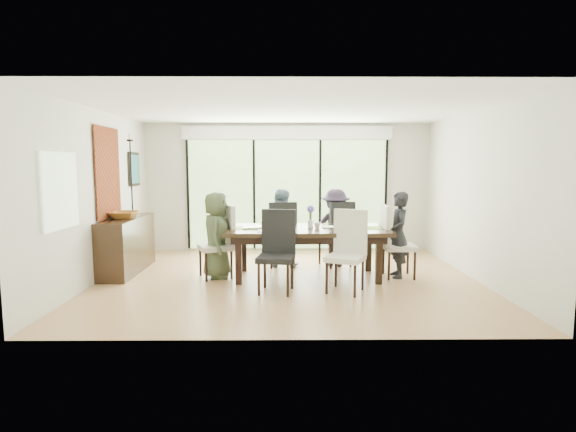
{
  "coord_description": "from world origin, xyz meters",
  "views": [
    {
      "loc": [
        -0.06,
        -7.05,
        1.84
      ],
      "look_at": [
        0.0,
        0.25,
        1.0
      ],
      "focal_mm": 28.0,
      "sensor_mm": 36.0,
      "label": 1
    }
  ],
  "objects_px": {
    "chair_far_right": "(335,233)",
    "laptop": "(255,228)",
    "person_right_end": "(398,235)",
    "cup_b": "(317,226)",
    "chair_left_end": "(215,241)",
    "person_left_end": "(216,235)",
    "cup_a": "(265,224)",
    "cup_c": "(356,224)",
    "chair_near_left": "(276,252)",
    "table_top": "(308,230)",
    "person_far_left": "(280,228)",
    "bowl": "(124,215)",
    "person_far_right": "(335,228)",
    "chair_right_end": "(399,241)",
    "vase": "(310,224)",
    "sideboard": "(127,245)",
    "chair_far_left": "(280,233)",
    "chair_near_right": "(345,251)"
  },
  "relations": [
    {
      "from": "person_right_end",
      "to": "chair_left_end",
      "type": "bearing_deg",
      "value": -89.38
    },
    {
      "from": "chair_near_left",
      "to": "laptop",
      "type": "relative_size",
      "value": 3.33
    },
    {
      "from": "table_top",
      "to": "chair_right_end",
      "type": "bearing_deg",
      "value": 0.0
    },
    {
      "from": "chair_left_end",
      "to": "chair_near_right",
      "type": "height_order",
      "value": "same"
    },
    {
      "from": "chair_left_end",
      "to": "cup_a",
      "type": "relative_size",
      "value": 8.87
    },
    {
      "from": "table_top",
      "to": "chair_near_left",
      "type": "relative_size",
      "value": 2.18
    },
    {
      "from": "chair_far_right",
      "to": "laptop",
      "type": "xyz_separation_m",
      "value": [
        -1.4,
        -0.95,
        0.23
      ]
    },
    {
      "from": "cup_a",
      "to": "cup_c",
      "type": "relative_size",
      "value": 1.0
    },
    {
      "from": "person_far_left",
      "to": "bowl",
      "type": "height_order",
      "value": "person_far_left"
    },
    {
      "from": "chair_near_left",
      "to": "person_left_end",
      "type": "xyz_separation_m",
      "value": [
        -0.98,
        0.87,
        0.1
      ]
    },
    {
      "from": "person_left_end",
      "to": "person_far_left",
      "type": "xyz_separation_m",
      "value": [
        1.03,
        0.83,
        0.0
      ]
    },
    {
      "from": "cup_b",
      "to": "table_top",
      "type": "bearing_deg",
      "value": 146.31
    },
    {
      "from": "chair_right_end",
      "to": "sideboard",
      "type": "xyz_separation_m",
      "value": [
        -4.58,
        0.4,
        -0.13
      ]
    },
    {
      "from": "chair_far_left",
      "to": "sideboard",
      "type": "bearing_deg",
      "value": -2.02
    },
    {
      "from": "laptop",
      "to": "cup_c",
      "type": "distance_m",
      "value": 1.66
    },
    {
      "from": "laptop",
      "to": "cup_a",
      "type": "bearing_deg",
      "value": 41.4
    },
    {
      "from": "chair_near_right",
      "to": "chair_far_right",
      "type": "bearing_deg",
      "value": 113.31
    },
    {
      "from": "person_far_right",
      "to": "laptop",
      "type": "xyz_separation_m",
      "value": [
        -1.4,
        -0.93,
        0.13
      ]
    },
    {
      "from": "person_far_right",
      "to": "chair_far_right",
      "type": "bearing_deg",
      "value": -80.31
    },
    {
      "from": "chair_far_left",
      "to": "cup_c",
      "type": "distance_m",
      "value": 1.48
    },
    {
      "from": "cup_a",
      "to": "cup_b",
      "type": "bearing_deg",
      "value": -16.39
    },
    {
      "from": "cup_c",
      "to": "bowl",
      "type": "relative_size",
      "value": 0.27
    },
    {
      "from": "chair_right_end",
      "to": "person_far_left",
      "type": "xyz_separation_m",
      "value": [
        -1.95,
        0.83,
        0.1
      ]
    },
    {
      "from": "laptop",
      "to": "cup_c",
      "type": "height_order",
      "value": "cup_c"
    },
    {
      "from": "chair_left_end",
      "to": "cup_b",
      "type": "xyz_separation_m",
      "value": [
        1.65,
        -0.1,
        0.27
      ]
    },
    {
      "from": "chair_far_right",
      "to": "laptop",
      "type": "height_order",
      "value": "chair_far_right"
    },
    {
      "from": "person_right_end",
      "to": "vase",
      "type": "relative_size",
      "value": 10.75
    },
    {
      "from": "person_right_end",
      "to": "cup_b",
      "type": "bearing_deg",
      "value": -85.08
    },
    {
      "from": "table_top",
      "to": "cup_b",
      "type": "bearing_deg",
      "value": -33.69
    },
    {
      "from": "person_far_left",
      "to": "vase",
      "type": "relative_size",
      "value": 10.75
    },
    {
      "from": "laptop",
      "to": "sideboard",
      "type": "xyz_separation_m",
      "value": [
        -2.23,
        0.5,
        -0.36
      ]
    },
    {
      "from": "person_left_end",
      "to": "chair_near_left",
      "type": "bearing_deg",
      "value": -134.29
    },
    {
      "from": "chair_left_end",
      "to": "person_left_end",
      "type": "bearing_deg",
      "value": 66.9
    },
    {
      "from": "table_top",
      "to": "laptop",
      "type": "height_order",
      "value": "laptop"
    },
    {
      "from": "table_top",
      "to": "person_far_left",
      "type": "bearing_deg",
      "value": 118.47
    },
    {
      "from": "table_top",
      "to": "sideboard",
      "type": "xyz_separation_m",
      "value": [
        -3.08,
        0.4,
        -0.31
      ]
    },
    {
      "from": "person_far_left",
      "to": "chair_right_end",
      "type": "bearing_deg",
      "value": 167.88
    },
    {
      "from": "person_right_end",
      "to": "cup_b",
      "type": "height_order",
      "value": "person_right_end"
    },
    {
      "from": "laptop",
      "to": "cup_b",
      "type": "xyz_separation_m",
      "value": [
        1.0,
        0.0,
        0.04
      ]
    },
    {
      "from": "chair_near_left",
      "to": "bowl",
      "type": "bearing_deg",
      "value": 164.97
    },
    {
      "from": "person_far_left",
      "to": "cup_b",
      "type": "relative_size",
      "value": 12.9
    },
    {
      "from": "chair_near_right",
      "to": "sideboard",
      "type": "relative_size",
      "value": 0.72
    },
    {
      "from": "table_top",
      "to": "person_right_end",
      "type": "xyz_separation_m",
      "value": [
        1.48,
        0.0,
        -0.08
      ]
    },
    {
      "from": "cup_a",
      "to": "chair_right_end",
      "type": "bearing_deg",
      "value": -3.9
    },
    {
      "from": "chair_left_end",
      "to": "chair_near_left",
      "type": "xyz_separation_m",
      "value": [
        1.0,
        -0.87,
        0.0
      ]
    },
    {
      "from": "laptop",
      "to": "vase",
      "type": "bearing_deg",
      "value": -8.17
    },
    {
      "from": "chair_near_right",
      "to": "cup_b",
      "type": "height_order",
      "value": "chair_near_right"
    },
    {
      "from": "chair_left_end",
      "to": "cup_a",
      "type": "xyz_separation_m",
      "value": [
        0.8,
        0.15,
        0.27
      ]
    },
    {
      "from": "person_far_left",
      "to": "vase",
      "type": "xyz_separation_m",
      "value": [
        0.5,
        -0.78,
        0.18
      ]
    },
    {
      "from": "laptop",
      "to": "person_left_end",
      "type": "bearing_deg",
      "value": 153.35
    }
  ]
}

